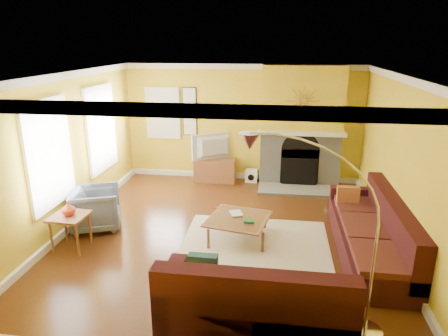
# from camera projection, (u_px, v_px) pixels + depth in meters

# --- Properties ---
(floor) EXTENTS (5.50, 6.00, 0.02)m
(floor) POSITION_uv_depth(u_px,v_px,m) (225.00, 234.00, 6.92)
(floor) COLOR brown
(floor) RESTS_ON ground
(ceiling) EXTENTS (5.50, 6.00, 0.02)m
(ceiling) POSITION_uv_depth(u_px,v_px,m) (225.00, 74.00, 6.09)
(ceiling) COLOR white
(ceiling) RESTS_ON ground
(wall_back) EXTENTS (5.50, 0.02, 2.70)m
(wall_back) POSITION_uv_depth(u_px,v_px,m) (242.00, 123.00, 9.34)
(wall_back) COLOR yellow
(wall_back) RESTS_ON ground
(wall_front) EXTENTS (5.50, 0.02, 2.70)m
(wall_front) POSITION_uv_depth(u_px,v_px,m) (181.00, 251.00, 3.66)
(wall_front) COLOR yellow
(wall_front) RESTS_ON ground
(wall_left) EXTENTS (0.02, 6.00, 2.70)m
(wall_left) POSITION_uv_depth(u_px,v_px,m) (66.00, 153.00, 6.87)
(wall_left) COLOR yellow
(wall_left) RESTS_ON ground
(wall_right) EXTENTS (0.02, 6.00, 2.70)m
(wall_right) POSITION_uv_depth(u_px,v_px,m) (402.00, 166.00, 6.14)
(wall_right) COLOR yellow
(wall_right) RESTS_ON ground
(baseboard) EXTENTS (5.50, 6.00, 0.12)m
(baseboard) POSITION_uv_depth(u_px,v_px,m) (225.00, 231.00, 6.90)
(baseboard) COLOR white
(baseboard) RESTS_ON floor
(crown_molding) EXTENTS (5.50, 6.00, 0.12)m
(crown_molding) POSITION_uv_depth(u_px,v_px,m) (225.00, 79.00, 6.11)
(crown_molding) COLOR white
(crown_molding) RESTS_ON ceiling
(window_left_near) EXTENTS (0.06, 1.22, 1.72)m
(window_left_near) POSITION_uv_depth(u_px,v_px,m) (100.00, 129.00, 8.04)
(window_left_near) COLOR white
(window_left_near) RESTS_ON wall_left
(window_left_far) EXTENTS (0.06, 1.22, 1.72)m
(window_left_far) POSITION_uv_depth(u_px,v_px,m) (48.00, 154.00, 6.25)
(window_left_far) COLOR white
(window_left_far) RESTS_ON wall_left
(window_back) EXTENTS (0.82, 0.06, 1.22)m
(window_back) POSITION_uv_depth(u_px,v_px,m) (163.00, 113.00, 9.49)
(window_back) COLOR white
(window_back) RESTS_ON wall_back
(wall_art) EXTENTS (0.34, 0.04, 1.14)m
(wall_art) POSITION_uv_depth(u_px,v_px,m) (190.00, 112.00, 9.39)
(wall_art) COLOR white
(wall_art) RESTS_ON wall_back
(fireplace) EXTENTS (1.80, 0.40, 2.70)m
(fireplace) POSITION_uv_depth(u_px,v_px,m) (301.00, 127.00, 8.97)
(fireplace) COLOR #9D9B94
(fireplace) RESTS_ON floor
(mantel) EXTENTS (1.92, 0.22, 0.08)m
(mantel) POSITION_uv_depth(u_px,v_px,m) (302.00, 133.00, 8.77)
(mantel) COLOR white
(mantel) RESTS_ON fireplace
(hearth) EXTENTS (1.80, 0.70, 0.06)m
(hearth) POSITION_uv_depth(u_px,v_px,m) (299.00, 190.00, 8.85)
(hearth) COLOR #9D9B94
(hearth) RESTS_ON floor
(sunburst) EXTENTS (0.70, 0.04, 0.70)m
(sunburst) POSITION_uv_depth(u_px,v_px,m) (303.00, 101.00, 8.57)
(sunburst) COLOR olive
(sunburst) RESTS_ON fireplace
(rug) EXTENTS (2.40, 1.80, 0.02)m
(rug) POSITION_uv_depth(u_px,v_px,m) (255.00, 242.00, 6.63)
(rug) COLOR beige
(rug) RESTS_ON floor
(sectional_sofa) EXTENTS (3.19, 3.77, 0.90)m
(sectional_sofa) POSITION_uv_depth(u_px,v_px,m) (295.00, 237.00, 5.86)
(sectional_sofa) COLOR #3B1315
(sectional_sofa) RESTS_ON floor
(coffee_table) EXTENTS (1.13, 1.13, 0.38)m
(coffee_table) POSITION_uv_depth(u_px,v_px,m) (238.00, 228.00, 6.71)
(coffee_table) COLOR white
(coffee_table) RESTS_ON floor
(media_console) EXTENTS (0.96, 0.43, 0.53)m
(media_console) POSITION_uv_depth(u_px,v_px,m) (215.00, 170.00, 9.46)
(media_console) COLOR brown
(media_console) RESTS_ON floor
(tv) EXTENTS (0.96, 0.68, 0.60)m
(tv) POSITION_uv_depth(u_px,v_px,m) (215.00, 147.00, 9.29)
(tv) COLOR black
(tv) RESTS_ON media_console
(subwoofer) EXTENTS (0.28, 0.28, 0.28)m
(subwoofer) POSITION_uv_depth(u_px,v_px,m) (251.00, 176.00, 9.47)
(subwoofer) COLOR white
(subwoofer) RESTS_ON floor
(armchair) EXTENTS (1.04, 1.03, 0.74)m
(armchair) POSITION_uv_depth(u_px,v_px,m) (96.00, 208.00, 7.04)
(armchair) COLOR slate
(armchair) RESTS_ON floor
(side_table) EXTENTS (0.57, 0.57, 0.59)m
(side_table) POSITION_uv_depth(u_px,v_px,m) (71.00, 232.00, 6.33)
(side_table) COLOR brown
(side_table) RESTS_ON floor
(vase) EXTENTS (0.22, 0.22, 0.22)m
(vase) POSITION_uv_depth(u_px,v_px,m) (68.00, 209.00, 6.21)
(vase) COLOR #E5431F
(vase) RESTS_ON side_table
(book) EXTENTS (0.28, 0.32, 0.03)m
(book) POSITION_uv_depth(u_px,v_px,m) (230.00, 214.00, 6.76)
(book) COLOR white
(book) RESTS_ON coffee_table
(arc_lamp) EXTENTS (1.45, 0.36, 2.30)m
(arc_lamp) POSITION_uv_depth(u_px,v_px,m) (316.00, 240.00, 4.28)
(arc_lamp) COLOR silver
(arc_lamp) RESTS_ON floor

